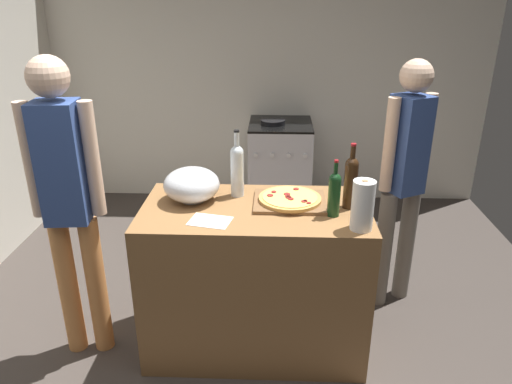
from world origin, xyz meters
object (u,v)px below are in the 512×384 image
(wine_bottle_dark, at_px, (334,192))
(paper_towel_roll, at_px, (363,205))
(mixing_bowl, at_px, (192,185))
(wine_bottle_green, at_px, (351,180))
(pizza, at_px, (290,198))
(wine_bottle_amber, at_px, (238,168))
(stove, at_px, (280,168))
(person_in_stripes, at_px, (67,195))
(person_in_red, at_px, (404,173))

(wine_bottle_dark, bearing_deg, paper_towel_roll, -51.04)
(mixing_bowl, height_order, wine_bottle_dark, wine_bottle_dark)
(wine_bottle_green, bearing_deg, pizza, 173.25)
(wine_bottle_amber, height_order, stove, wine_bottle_amber)
(pizza, relative_size, stove, 0.38)
(wine_bottle_dark, bearing_deg, mixing_bowl, 168.05)
(mixing_bowl, distance_m, stove, 2.00)
(pizza, relative_size, wine_bottle_green, 0.96)
(person_in_stripes, bearing_deg, pizza, 7.71)
(wine_bottle_amber, xyz_separation_m, stove, (0.26, 1.77, -0.63))
(wine_bottle_dark, height_order, person_in_red, person_in_red)
(wine_bottle_amber, relative_size, stove, 0.42)
(wine_bottle_dark, xyz_separation_m, person_in_stripes, (-1.41, -0.01, -0.03))
(wine_bottle_green, bearing_deg, person_in_red, 48.44)
(wine_bottle_amber, bearing_deg, pizza, -19.25)
(wine_bottle_amber, relative_size, person_in_stripes, 0.23)
(wine_bottle_amber, height_order, wine_bottle_green, wine_bottle_amber)
(person_in_stripes, bearing_deg, wine_bottle_green, 4.64)
(paper_towel_roll, bearing_deg, wine_bottle_dark, 128.96)
(paper_towel_roll, height_order, wine_bottle_dark, wine_bottle_dark)
(wine_bottle_amber, bearing_deg, paper_towel_roll, -31.90)
(wine_bottle_dark, height_order, wine_bottle_amber, wine_bottle_amber)
(pizza, xyz_separation_m, stove, (-0.04, 1.87, -0.49))
(person_in_red, bearing_deg, person_in_stripes, -163.06)
(paper_towel_roll, xyz_separation_m, person_in_red, (0.39, 0.72, -0.09))
(mixing_bowl, xyz_separation_m, person_in_stripes, (-0.64, -0.18, 0.00))
(wine_bottle_dark, bearing_deg, pizza, 146.99)
(wine_bottle_dark, xyz_separation_m, stove, (-0.27, 2.02, -0.59))
(stove, bearing_deg, mixing_bowl, -105.36)
(pizza, relative_size, wine_bottle_dark, 1.13)
(wine_bottle_amber, xyz_separation_m, person_in_stripes, (-0.89, -0.26, -0.07))
(wine_bottle_dark, distance_m, wine_bottle_amber, 0.58)
(person_in_stripes, relative_size, person_in_red, 1.05)
(paper_towel_roll, bearing_deg, person_in_red, 61.89)
(pizza, height_order, stove, pizza)
(person_in_stripes, bearing_deg, paper_towel_roll, -5.10)
(person_in_red, bearing_deg, wine_bottle_green, -131.56)
(person_in_red, bearing_deg, wine_bottle_amber, -162.73)
(mixing_bowl, relative_size, wine_bottle_dark, 1.02)
(pizza, xyz_separation_m, wine_bottle_green, (0.32, -0.04, 0.13))
(wine_bottle_dark, bearing_deg, person_in_red, 48.30)
(wine_bottle_dark, relative_size, person_in_red, 0.19)
(mixing_bowl, bearing_deg, wine_bottle_amber, 18.67)
(paper_towel_roll, relative_size, wine_bottle_dark, 0.84)
(wine_bottle_dark, height_order, wine_bottle_green, wine_bottle_green)
(mixing_bowl, distance_m, paper_towel_roll, 0.95)
(mixing_bowl, height_order, wine_bottle_amber, wine_bottle_amber)
(mixing_bowl, bearing_deg, paper_towel_roll, -19.36)
(paper_towel_roll, relative_size, stove, 0.28)
(person_in_stripes, bearing_deg, wine_bottle_dark, 0.59)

